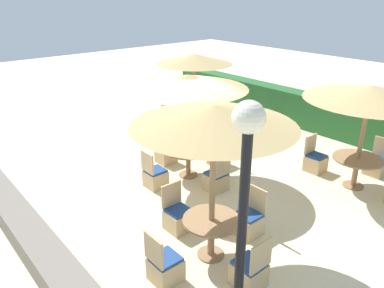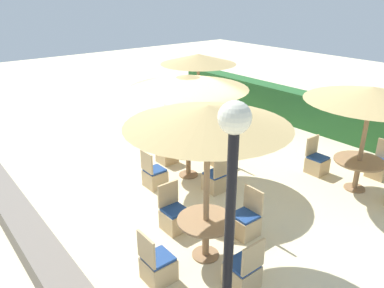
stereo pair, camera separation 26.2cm
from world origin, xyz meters
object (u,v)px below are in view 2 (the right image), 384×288
(lamp_post, at_px, (232,185))
(parasol_back_left, at_px, (198,59))
(parasol_center, at_px, (188,82))
(patio_chair_back_left_east, at_px, (217,125))
(round_table_front_right, at_px, (206,228))
(patio_chair_front_right_west, at_px, (174,217))
(patio_chair_front_right_south, at_px, (158,266))
(round_table_back_left, at_px, (198,108))
(patio_chair_back_right_west, at_px, (317,163))
(patio_chair_back_left_south, at_px, (174,124))
(patio_chair_center_north, at_px, (220,155))
(round_table_back_right, at_px, (358,166))
(patio_chair_front_right_north, at_px, (245,222))
(patio_chair_back_left_north, at_px, (220,111))
(parasol_front_right, at_px, (208,116))
(patio_chair_back_left_west, at_px, (180,111))
(patio_chair_back_right_north, at_px, (379,167))
(round_table_center, at_px, (188,155))
(patio_chair_center_west, at_px, (167,153))
(parasol_back_right, at_px, (372,95))
(patio_chair_center_south, at_px, (154,176))
(patio_chair_center_east, at_px, (216,180))
(patio_chair_front_right_east, at_px, (242,273))

(lamp_post, height_order, parasol_back_left, lamp_post)
(parasol_center, distance_m, patio_chair_back_left_east, 3.80)
(round_table_front_right, relative_size, patio_chair_front_right_west, 1.07)
(patio_chair_front_right_south, relative_size, round_table_back_left, 0.79)
(patio_chair_back_right_west, bearing_deg, patio_chair_back_left_south, -77.43)
(patio_chair_center_north, bearing_deg, round_table_back_right, -151.88)
(patio_chair_front_right_west, relative_size, patio_chair_front_right_north, 1.00)
(patio_chair_back_left_north, bearing_deg, patio_chair_back_left_south, 90.42)
(round_table_back_right, bearing_deg, patio_chair_back_left_east, -179.45)
(parasol_center, height_order, patio_chair_back_left_north, parasol_center)
(parasol_front_right, distance_m, patio_chair_back_left_west, 8.05)
(lamp_post, height_order, patio_chair_back_right_north, lamp_post)
(round_table_back_right, distance_m, round_table_center, 3.98)
(parasol_front_right, distance_m, patio_chair_back_left_north, 7.96)
(patio_chair_center_north, relative_size, patio_chair_back_left_south, 1.00)
(round_table_back_right, height_order, patio_chair_center_west, patio_chair_center_west)
(parasol_back_right, xyz_separation_m, round_table_front_right, (-0.38, -4.30, -1.71))
(lamp_post, bearing_deg, patio_chair_center_south, 158.74)
(patio_chair_front_right_north, bearing_deg, lamp_post, 127.55)
(patio_chair_center_north, bearing_deg, patio_chair_center_south, 87.56)
(parasol_back_left, bearing_deg, patio_chair_back_left_south, -89.90)
(patio_chair_back_right_north, bearing_deg, patio_chair_front_right_south, 85.98)
(patio_chair_back_right_north, xyz_separation_m, parasol_center, (-3.03, -3.65, 2.13))
(patio_chair_back_left_north, bearing_deg, parasol_back_left, 90.74)
(round_table_front_right, relative_size, round_table_back_left, 0.84)
(round_table_center, xyz_separation_m, patio_chair_center_west, (-0.99, 0.03, -0.30))
(patio_chair_center_north, xyz_separation_m, parasol_back_left, (-2.83, 1.57, 1.99))
(patio_chair_back_right_north, xyz_separation_m, patio_chair_center_south, (-3.08, -4.64, 0.00))
(parasol_back_right, relative_size, parasol_center, 1.01)
(round_table_center, xyz_separation_m, patio_chair_back_left_west, (-3.80, 2.61, -0.30))
(patio_chair_center_east, bearing_deg, patio_chair_center_west, 89.63)
(patio_chair_back_left_east, bearing_deg, patio_chair_back_right_west, -89.08)
(parasol_back_right, height_order, patio_chair_center_east, parasol_back_right)
(round_table_back_left, bearing_deg, patio_chair_center_south, -52.71)
(patio_chair_front_right_east, bearing_deg, parasol_front_right, 87.59)
(parasol_front_right, relative_size, round_table_center, 2.52)
(lamp_post, xyz_separation_m, patio_chair_back_right_north, (-1.05, 6.24, -2.09))
(round_table_back_right, relative_size, patio_chair_back_left_east, 1.21)
(patio_chair_front_right_south, height_order, patio_chair_front_right_north, same)
(parasol_center, bearing_deg, patio_chair_back_left_south, 150.33)
(patio_chair_center_west, distance_m, patio_chair_center_east, 1.99)
(patio_chair_center_east, relative_size, patio_chair_back_left_north, 1.00)
(patio_chair_back_right_west, xyz_separation_m, round_table_back_left, (-4.72, -0.03, 0.33))
(patio_chair_center_north, distance_m, patio_chair_back_left_west, 4.14)
(patio_chair_center_west, xyz_separation_m, patio_chair_back_left_east, (-0.81, 2.55, 0.00))
(patio_chair_back_right_west, xyz_separation_m, round_table_front_right, (0.69, -4.32, 0.31))
(patio_chair_back_right_west, bearing_deg, patio_chair_front_right_south, 7.15)
(lamp_post, relative_size, patio_chair_center_south, 3.57)
(parasol_center, relative_size, patio_chair_center_south, 3.01)
(patio_chair_front_right_east, xyz_separation_m, patio_chair_center_north, (-3.51, 2.76, 0.00))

